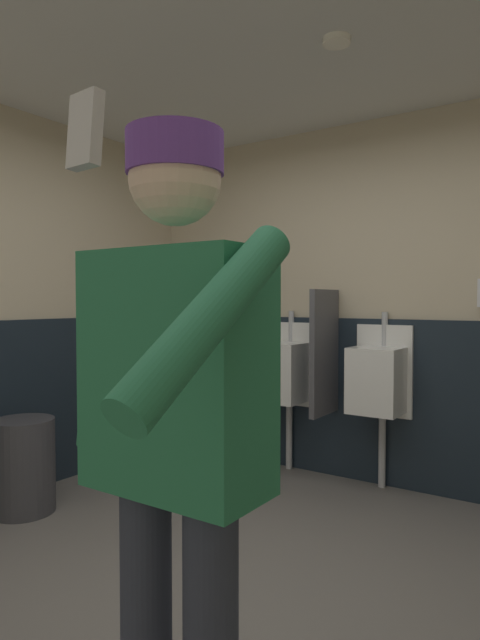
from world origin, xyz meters
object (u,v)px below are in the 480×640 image
(person, at_px, (174,409))
(trash_bin, at_px, (24,466))
(urinal_left, at_px, (284,371))
(cell_phone, at_px, (85,130))
(urinal_middle, at_px, (378,379))

(person, bearing_deg, trash_bin, 155.40)
(urinal_left, distance_m, cell_phone, 3.47)
(person, bearing_deg, urinal_middle, 98.63)
(trash_bin, bearing_deg, urinal_middle, 43.64)
(urinal_left, relative_size, cell_phone, 11.27)
(urinal_left, distance_m, urinal_middle, 0.75)
(urinal_left, relative_size, person, 0.71)
(urinal_middle, height_order, person, person)
(urinal_middle, height_order, cell_phone, cell_phone)
(urinal_left, height_order, person, person)
(urinal_left, xyz_separation_m, urinal_middle, (0.75, 0.00, 0.00))
(cell_phone, xyz_separation_m, trash_bin, (-2.35, 1.45, -1.28))
(cell_phone, relative_size, trash_bin, 0.19)
(urinal_left, bearing_deg, urinal_middle, 0.00)
(urinal_left, height_order, trash_bin, urinal_left)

